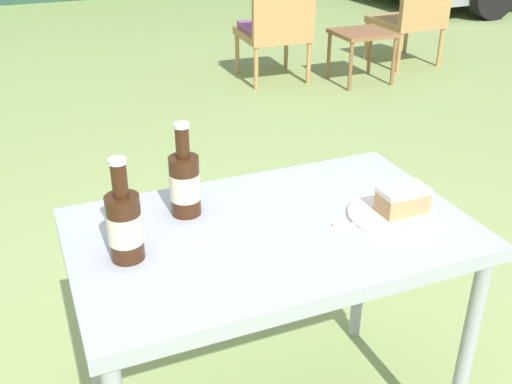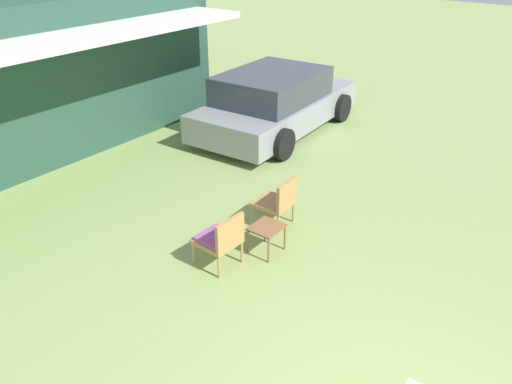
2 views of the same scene
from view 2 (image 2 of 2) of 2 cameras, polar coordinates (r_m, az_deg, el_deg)
parked_car at (r=11.02m, az=2.22°, el=10.21°), size 4.32×2.29×1.33m
wicker_chair_cushioned at (r=6.57m, az=-4.10°, el=-5.28°), size 0.53×0.55×0.78m
wicker_chair_plain at (r=7.42m, az=2.49°, el=-0.96°), size 0.53×0.56×0.78m
garden_side_table at (r=6.86m, az=1.23°, el=-4.36°), size 0.44×0.40×0.41m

